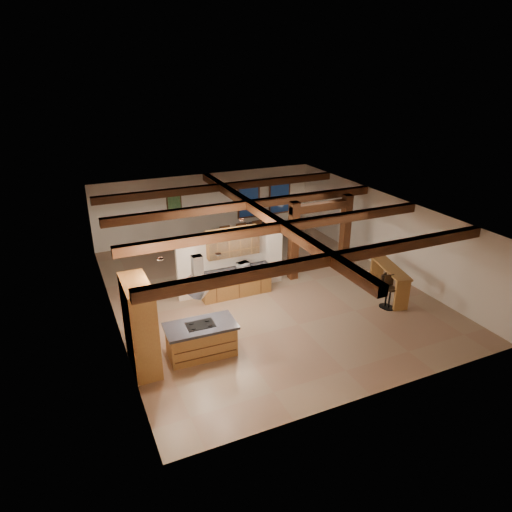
{
  "coord_description": "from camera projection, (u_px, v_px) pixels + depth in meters",
  "views": [
    {
      "loc": [
        -6.07,
        -12.83,
        7.25
      ],
      "look_at": [
        -0.07,
        0.5,
        1.12
      ],
      "focal_mm": 32.0,
      "sensor_mm": 36.0,
      "label": 1
    }
  ],
  "objects": [
    {
      "name": "bar_stool_a",
      "position": [
        390.0,
        292.0,
        14.54
      ],
      "size": [
        0.39,
        0.4,
        1.12
      ],
      "color": "black",
      "rests_on": "ground"
    },
    {
      "name": "back_windows",
      "position": [
        264.0,
        198.0,
        21.36
      ],
      "size": [
        2.7,
        0.07,
        1.7
      ],
      "color": "#38170E",
      "rests_on": "room_walls"
    },
    {
      "name": "dining_chairs",
      "position": [
        247.0,
        241.0,
        18.52
      ],
      "size": [
        2.05,
        2.05,
        1.26
      ],
      "color": "#38170E",
      "rests_on": "ground"
    },
    {
      "name": "microwave",
      "position": [
        243.0,
        265.0,
        15.3
      ],
      "size": [
        0.44,
        0.35,
        0.22
      ],
      "primitive_type": "imported",
      "rotation": [
        0.0,
        0.0,
        3.36
      ],
      "color": "silver",
      "rests_on": "back_counter"
    },
    {
      "name": "table_lamp",
      "position": [
        295.0,
        213.0,
        21.42
      ],
      "size": [
        0.29,
        0.29,
        0.34
      ],
      "color": "black",
      "rests_on": "side_table"
    },
    {
      "name": "back_counter",
      "position": [
        236.0,
        282.0,
        15.42
      ],
      "size": [
        2.5,
        0.66,
        0.94
      ],
      "color": "olive",
      "rests_on": "ground"
    },
    {
      "name": "upper_display_cabinet",
      "position": [
        233.0,
        242.0,
        15.06
      ],
      "size": [
        1.8,
        0.36,
        0.95
      ],
      "color": "olive",
      "rests_on": "partition_wall"
    },
    {
      "name": "room_walls",
      "position": [
        264.0,
        243.0,
        15.2
      ],
      "size": [
        12.0,
        12.0,
        12.0
      ],
      "color": "white",
      "rests_on": "ground"
    },
    {
      "name": "ceiling_beams",
      "position": [
        264.0,
        215.0,
        14.82
      ],
      "size": [
        10.0,
        12.0,
        0.28
      ],
      "color": "#38170E",
      "rests_on": "room_walls"
    },
    {
      "name": "recessed_cans",
      "position": [
        210.0,
        243.0,
        12.2
      ],
      "size": [
        3.16,
        2.46,
        0.03
      ],
      "color": "silver",
      "rests_on": "room_walls"
    },
    {
      "name": "bar_counter",
      "position": [
        389.0,
        277.0,
        15.19
      ],
      "size": [
        1.02,
        2.16,
        1.1
      ],
      "color": "olive",
      "rests_on": "ground"
    },
    {
      "name": "side_table",
      "position": [
        295.0,
        224.0,
        21.63
      ],
      "size": [
        0.57,
        0.57,
        0.61
      ],
      "primitive_type": "cube",
      "rotation": [
        0.0,
        0.0,
        -0.19
      ],
      "color": "#38170E",
      "rests_on": "ground"
    },
    {
      "name": "bar_stool_b",
      "position": [
        386.0,
        291.0,
        14.63
      ],
      "size": [
        0.42,
        0.43,
        1.12
      ],
      "color": "black",
      "rests_on": "ground"
    },
    {
      "name": "kitchen_island",
      "position": [
        201.0,
        339.0,
        12.21
      ],
      "size": [
        1.91,
        1.06,
        0.94
      ],
      "color": "olive",
      "rests_on": "ground"
    },
    {
      "name": "sofa",
      "position": [
        264.0,
        227.0,
        21.34
      ],
      "size": [
        2.0,
        1.38,
        0.54
      ],
      "primitive_type": "imported",
      "rotation": [
        0.0,
        0.0,
        2.76
      ],
      "color": "black",
      "rests_on": "ground"
    },
    {
      "name": "framed_art",
      "position": [
        174.0,
        205.0,
        19.66
      ],
      "size": [
        0.65,
        0.05,
        0.85
      ],
      "color": "#38170E",
      "rests_on": "room_walls"
    },
    {
      "name": "pantry_cabinet",
      "position": [
        140.0,
        326.0,
        11.47
      ],
      "size": [
        0.67,
        1.6,
        2.4
      ],
      "color": "olive",
      "rests_on": "ground"
    },
    {
      "name": "range_hood",
      "position": [
        199.0,
        296.0,
        11.7
      ],
      "size": [
        1.1,
        1.1,
        1.4
      ],
      "color": "silver",
      "rests_on": "room_walls"
    },
    {
      "name": "partition_wall",
      "position": [
        231.0,
        261.0,
        15.51
      ],
      "size": [
        3.8,
        0.18,
        2.2
      ],
      "primitive_type": "cube",
      "color": "white",
      "rests_on": "ground"
    },
    {
      "name": "timber_posts",
      "position": [
        320.0,
        229.0,
        16.57
      ],
      "size": [
        2.5,
        0.3,
        2.9
      ],
      "color": "#38170E",
      "rests_on": "ground"
    },
    {
      "name": "ground",
      "position": [
        264.0,
        290.0,
        15.89
      ],
      "size": [
        12.0,
        12.0,
        0.0
      ],
      "primitive_type": "plane",
      "color": "tan",
      "rests_on": "ground"
    },
    {
      "name": "dining_table",
      "position": [
        247.0,
        249.0,
        18.65
      ],
      "size": [
        1.93,
        1.29,
        0.63
      ],
      "primitive_type": "imported",
      "rotation": [
        0.0,
        0.0,
        -0.17
      ],
      "color": "#3C200F",
      "rests_on": "ground"
    }
  ]
}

